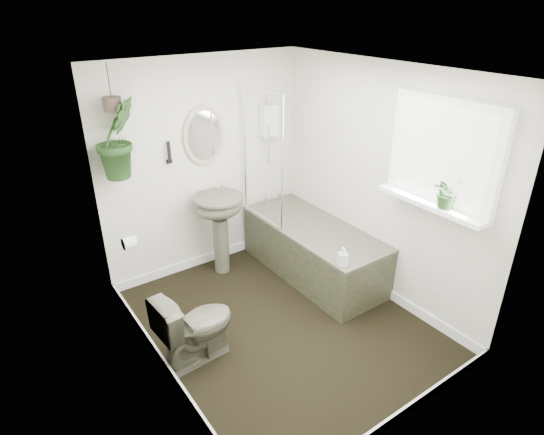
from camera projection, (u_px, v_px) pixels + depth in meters
floor at (281, 323)px, 4.32m from camera, size 2.30×2.80×0.02m
ceiling at (284, 69)px, 3.30m from camera, size 2.30×2.80×0.02m
wall_back at (204, 167)px, 4.85m from camera, size 2.30×0.02×2.30m
wall_front at (419, 294)px, 2.77m from camera, size 2.30×0.02×2.30m
wall_left at (150, 254)px, 3.21m from camera, size 0.02×2.80×2.30m
wall_right at (378, 184)px, 4.41m from camera, size 0.02×2.80×2.30m
skirting at (281, 318)px, 4.29m from camera, size 2.30×2.80×0.10m
bathtub at (313, 250)px, 4.97m from camera, size 0.72×1.72×0.58m
bath_screen at (262, 158)px, 4.72m from camera, size 0.04×0.72×1.40m
shower_box at (269, 121)px, 5.04m from camera, size 0.20×0.10×0.35m
oval_mirror at (204, 136)px, 4.67m from camera, size 0.46×0.03×0.62m
wall_sconce at (169, 152)px, 4.50m from camera, size 0.04×0.04×0.22m
toilet_roll_holder at (129, 243)px, 3.86m from camera, size 0.11×0.11×0.11m
window_recess at (444, 154)px, 3.64m from camera, size 0.08×1.00×0.90m
window_sill at (430, 204)px, 3.79m from camera, size 0.18×1.00×0.04m
window_blinds at (440, 155)px, 3.62m from camera, size 0.01×0.86×0.76m
toilet at (196, 326)px, 3.75m from camera, size 0.68×0.42×0.67m
pedestal_sink at (221, 234)px, 4.95m from camera, size 0.59×0.52×0.91m
sill_plant at (447, 192)px, 3.62m from camera, size 0.26×0.23×0.26m
hanging_plant at (117, 138)px, 4.04m from camera, size 0.47×0.41×0.73m
soap_bottle at (343, 256)px, 4.11m from camera, size 0.10×0.11×0.18m
hanging_pot at (112, 104)px, 3.91m from camera, size 0.16×0.16×0.12m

